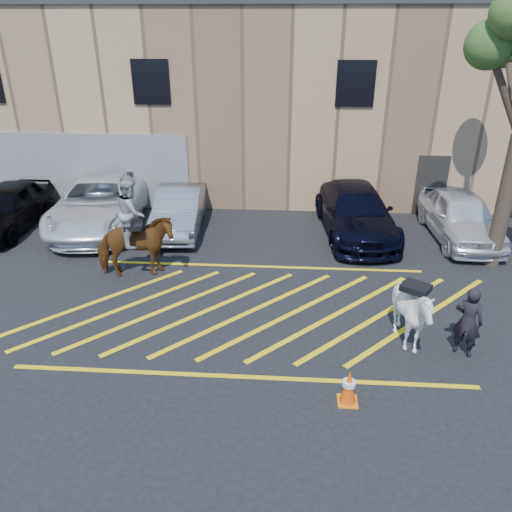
# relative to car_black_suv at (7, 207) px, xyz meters

# --- Properties ---
(ground) EXTENTS (90.00, 90.00, 0.00)m
(ground) POSITION_rel_car_black_suv_xyz_m (8.72, -4.58, -0.77)
(ground) COLOR black
(ground) RESTS_ON ground
(car_black_suv) EXTENTS (1.89, 4.54, 1.54)m
(car_black_suv) POSITION_rel_car_black_suv_xyz_m (0.00, 0.00, 0.00)
(car_black_suv) COLOR black
(car_black_suv) RESTS_ON ground
(car_white_pickup) EXTENTS (3.45, 6.30, 1.67)m
(car_white_pickup) POSITION_rel_car_black_suv_xyz_m (3.08, 0.56, 0.07)
(car_white_pickup) COLOR white
(car_white_pickup) RESTS_ON ground
(car_silver_sedan) EXTENTS (1.78, 4.36, 1.41)m
(car_silver_sedan) POSITION_rel_car_black_suv_xyz_m (5.88, 0.34, -0.07)
(car_silver_sedan) COLOR gray
(car_silver_sedan) RESTS_ON ground
(car_blue_suv) EXTENTS (2.69, 5.51, 1.54)m
(car_blue_suv) POSITION_rel_car_black_suv_xyz_m (11.83, 0.43, 0.00)
(car_blue_suv) COLOR black
(car_blue_suv) RESTS_ON ground
(car_white_suv) EXTENTS (2.02, 4.61, 1.55)m
(car_white_suv) POSITION_rel_car_black_suv_xyz_m (15.19, 0.21, 0.00)
(car_white_suv) COLOR white
(car_white_suv) RESTS_ON ground
(handler) EXTENTS (0.71, 0.64, 1.62)m
(handler) POSITION_rel_car_black_suv_xyz_m (13.45, -6.23, 0.04)
(handler) COLOR black
(handler) RESTS_ON ground
(warehouse) EXTENTS (32.42, 10.20, 7.30)m
(warehouse) POSITION_rel_car_black_suv_xyz_m (8.71, 7.42, 2.88)
(warehouse) COLOR tan
(warehouse) RESTS_ON ground
(hatching_zone) EXTENTS (12.60, 5.12, 0.01)m
(hatching_zone) POSITION_rel_car_black_suv_xyz_m (8.72, -4.88, -0.76)
(hatching_zone) COLOR yellow
(hatching_zone) RESTS_ON ground
(mounted_bay) EXTENTS (2.30, 1.41, 2.83)m
(mounted_bay) POSITION_rel_car_black_suv_xyz_m (5.41, -3.18, 0.37)
(mounted_bay) COLOR brown
(mounted_bay) RESTS_ON ground
(saddled_white) EXTENTS (1.95, 1.99, 1.65)m
(saddled_white) POSITION_rel_car_black_suv_xyz_m (12.31, -6.05, 0.07)
(saddled_white) COLOR white
(saddled_white) RESTS_ON ground
(traffic_cone) EXTENTS (0.39, 0.39, 0.73)m
(traffic_cone) POSITION_rel_car_black_suv_xyz_m (10.82, -7.96, -0.40)
(traffic_cone) COLOR orange
(traffic_cone) RESTS_ON ground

